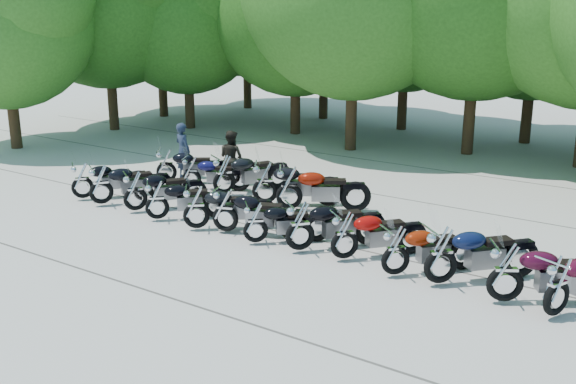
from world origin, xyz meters
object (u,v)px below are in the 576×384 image
Objects in this scene: motorcycle_2 at (135,190)px; rider_1 at (231,158)px; motorcycle_5 at (225,208)px; motorcycle_15 at (224,173)px; motorcycle_3 at (157,199)px; motorcycle_14 at (192,171)px; motorcycle_17 at (289,186)px; motorcycle_6 at (256,221)px; motorcycle_7 at (300,224)px; motorcycle_9 at (396,249)px; motorcycle_4 at (196,206)px; motorcycle_8 at (345,234)px; motorcycle_1 at (101,183)px; motorcycle_11 at (506,270)px; motorcycle_16 at (265,181)px; motorcycle_0 at (82,179)px; motorcycle_12 at (558,284)px; motorcycle_10 at (441,253)px; rider_0 at (183,151)px; motorcycle_13 at (166,164)px.

motorcycle_2 is 3.87m from rider_1.
motorcycle_15 is at bearing 19.05° from motorcycle_5.
motorcycle_3 reaches higher than motorcycle_14.
motorcycle_6 is at bearing 164.05° from motorcycle_17.
motorcycle_9 is (2.47, -0.08, -0.06)m from motorcycle_7.
motorcycle_4 is 4.19m from motorcycle_8.
motorcycle_4 is at bearing -163.57° from motorcycle_14.
motorcycle_1 is 4.48m from motorcycle_5.
motorcycle_11 is 0.99× the size of motorcycle_15.
motorcycle_15 is 1.59m from motorcycle_16.
motorcycle_6 is 0.93× the size of motorcycle_9.
motorcycle_3 is 3.64m from motorcycle_17.
motorcycle_12 is (13.46, -0.26, 0.04)m from motorcycle_0.
rider_1 is (-7.63, 4.00, 0.25)m from motorcycle_9.
motorcycle_8 is (7.89, 0.16, -0.02)m from motorcycle_1.
motorcycle_10 is 9.45m from rider_1.
motorcycle_17 is at bearing -119.85° from motorcycle_14.
motorcycle_2 is 1.24× the size of rider_0.
motorcycle_0 reaches higher than motorcycle_14.
motorcycle_4 is (4.63, -0.21, 0.03)m from motorcycle_0.
motorcycle_12 is (8.84, -0.05, 0.02)m from motorcycle_4.
motorcycle_17 is at bearing 162.10° from rider_1.
motorcycle_5 is 4.39m from motorcycle_14.
motorcycle_17 is at bearing -25.62° from motorcycle_6.
motorcycle_5 reaches higher than motorcycle_6.
motorcycle_8 is at bearing -126.13° from motorcycle_6.
motorcycle_16 reaches higher than motorcycle_12.
motorcycle_3 is 0.87× the size of motorcycle_15.
rider_0 reaches higher than motorcycle_3.
motorcycle_9 is 0.93× the size of motorcycle_12.
motorcycle_1 reaches higher than motorcycle_8.
rider_1 reaches higher than motorcycle_3.
motorcycle_1 is at bearing 41.18° from motorcycle_8.
motorcycle_13 is 0.89× the size of motorcycle_17.
motorcycle_7 is at bearing -127.15° from motorcycle_4.
motorcycle_5 is at bearing 140.39° from motorcycle_17.
motorcycle_7 reaches higher than motorcycle_13.
motorcycle_8 reaches higher than motorcycle_14.
motorcycle_4 is 0.95× the size of motorcycle_7.
motorcycle_2 is at bearing 57.02° from motorcycle_11.
motorcycle_0 is 6.51m from motorcycle_6.
motorcycle_13 is at bearing 12.62° from motorcycle_4.
motorcycle_1 is 5.42m from motorcycle_17.
motorcycle_12 is 1.15× the size of motorcycle_14.
motorcycle_17 is (2.44, 2.69, 0.10)m from motorcycle_3.
motorcycle_15 is at bearing -97.44° from motorcycle_1.
motorcycle_5 is at bearing 36.28° from motorcycle_6.
motorcycle_9 is 0.99× the size of motorcycle_13.
motorcycle_4 is 1.88m from motorcycle_6.
motorcycle_15 is at bearing 41.08° from motorcycle_11.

